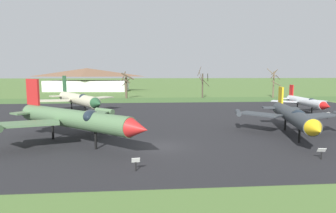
{
  "coord_description": "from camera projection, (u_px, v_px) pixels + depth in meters",
  "views": [
    {
      "loc": [
        -1.38,
        -24.19,
        6.42
      ],
      "look_at": [
        1.68,
        12.84,
        2.0
      ],
      "focal_mm": 30.64,
      "sensor_mm": 36.0,
      "label": 1
    }
  ],
  "objects": [
    {
      "name": "ground_plane",
      "position": [
        161.0,
        147.0,
        24.81
      ],
      "size": [
        600.0,
        600.0,
        0.0
      ],
      "primitive_type": "plane",
      "color": "#4C6B33"
    },
    {
      "name": "asphalt_apron",
      "position": [
        155.0,
        121.0,
        38.27
      ],
      "size": [
        77.68,
        45.34,
        0.05
      ],
      "primitive_type": "cube",
      "color": "black",
      "rests_on": "ground"
    },
    {
      "name": "grass_verge_strip",
      "position": [
        150.0,
        100.0,
        66.64
      ],
      "size": [
        137.68,
        12.0,
        0.06
      ],
      "primitive_type": "cube",
      "color": "#3F5F2D",
      "rests_on": "ground"
    },
    {
      "name": "jet_fighter_front_left",
      "position": [
        306.0,
        102.0,
        45.29
      ],
      "size": [
        9.39,
        13.25,
        4.27
      ],
      "color": "silver",
      "rests_on": "ground"
    },
    {
      "name": "info_placard_front_left",
      "position": [
        328.0,
        115.0,
        39.12
      ],
      "size": [
        0.51,
        0.24,
        1.04
      ],
      "color": "black",
      "rests_on": "ground"
    },
    {
      "name": "jet_fighter_front_right",
      "position": [
        293.0,
        116.0,
        28.55
      ],
      "size": [
        11.08,
        14.99,
        4.72
      ],
      "color": "#33383D",
      "rests_on": "ground"
    },
    {
      "name": "info_placard_front_right",
      "position": [
        322.0,
        152.0,
        21.05
      ],
      "size": [
        0.63,
        0.38,
        0.93
      ],
      "color": "black",
      "rests_on": "ground"
    },
    {
      "name": "jet_fighter_rear_center",
      "position": [
        73.0,
        118.0,
        25.4
      ],
      "size": [
        13.84,
        13.11,
        5.78
      ],
      "color": "#4C6B47",
      "rests_on": "ground"
    },
    {
      "name": "info_placard_rear_center",
      "position": [
        136.0,
        163.0,
        18.54
      ],
      "size": [
        0.55,
        0.24,
        0.95
      ],
      "color": "black",
      "rests_on": "ground"
    },
    {
      "name": "jet_fighter_rear_left",
      "position": [
        78.0,
        99.0,
        43.97
      ],
      "size": [
        11.99,
        15.34,
        5.88
      ],
      "color": "#B7B293",
      "rests_on": "ground"
    },
    {
      "name": "info_placard_rear_left",
      "position": [
        95.0,
        119.0,
        35.99
      ],
      "size": [
        0.7,
        0.44,
        0.94
      ],
      "color": "black",
      "rests_on": "ground"
    },
    {
      "name": "bare_tree_far_left",
      "position": [
        126.0,
        85.0,
        70.54
      ],
      "size": [
        3.23,
        3.28,
        6.72
      ],
      "color": "brown",
      "rests_on": "ground"
    },
    {
      "name": "bare_tree_left_of_center",
      "position": [
        203.0,
        84.0,
        72.0
      ],
      "size": [
        3.03,
        3.03,
        7.93
      ],
      "color": "#42382D",
      "rests_on": "ground"
    },
    {
      "name": "bare_tree_center",
      "position": [
        274.0,
        82.0,
        72.12
      ],
      "size": [
        3.33,
        2.93,
        7.47
      ],
      "color": "brown",
      "rests_on": "ground"
    },
    {
      "name": "visitor_building",
      "position": [
        87.0,
        79.0,
        99.43
      ],
      "size": [
        29.36,
        13.4,
        7.93
      ],
      "color": "silver",
      "rests_on": "ground"
    }
  ]
}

